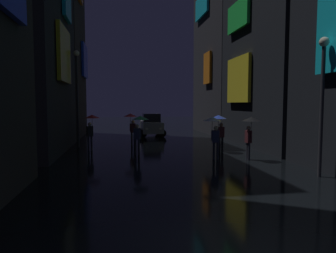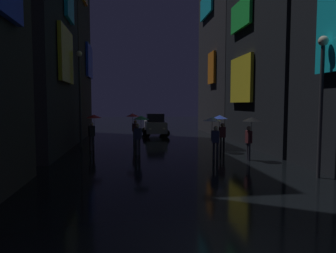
% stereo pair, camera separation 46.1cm
% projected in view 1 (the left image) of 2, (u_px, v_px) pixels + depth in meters
% --- Properties ---
extents(building_right_far, '(4.25, 8.93, 23.02)m').
position_uv_depth(building_right_far, '(227.00, 9.00, 27.56)').
color(building_right_far, '#232328').
rests_on(building_right_far, ground).
extents(pedestrian_midstreet_centre_green, '(0.90, 0.90, 2.12)m').
position_uv_depth(pedestrian_midstreet_centre_green, '(139.00, 124.00, 15.99)').
color(pedestrian_midstreet_centre_green, '#2D2D38').
rests_on(pedestrian_midstreet_centre_green, ground).
extents(pedestrian_foreground_left_black, '(0.90, 0.90, 2.12)m').
position_uv_depth(pedestrian_foreground_left_black, '(250.00, 126.00, 14.51)').
color(pedestrian_foreground_left_black, '#2D2D38').
rests_on(pedestrian_foreground_left_black, ground).
extents(pedestrian_foreground_right_red, '(0.90, 0.90, 2.12)m').
position_uv_depth(pedestrian_foreground_right_red, '(91.00, 122.00, 17.60)').
color(pedestrian_foreground_right_red, '#2D2D38').
rests_on(pedestrian_foreground_right_red, ground).
extents(pedestrian_midstreet_left_red, '(0.90, 0.90, 2.12)m').
position_uv_depth(pedestrian_midstreet_left_red, '(131.00, 120.00, 19.81)').
color(pedestrian_midstreet_left_red, '#2D2D38').
rests_on(pedestrian_midstreet_left_red, ground).
extents(pedestrian_far_right_clear, '(0.90, 0.90, 2.12)m').
position_uv_depth(pedestrian_far_right_clear, '(213.00, 126.00, 14.66)').
color(pedestrian_far_right_clear, '#2D2D38').
rests_on(pedestrian_far_right_clear, ground).
extents(pedestrian_near_crossing_blue, '(0.90, 0.90, 2.12)m').
position_uv_depth(pedestrian_near_crossing_blue, '(219.00, 123.00, 16.98)').
color(pedestrian_near_crossing_blue, black).
rests_on(pedestrian_near_crossing_blue, ground).
extents(car_distant, '(2.28, 4.16, 1.92)m').
position_uv_depth(car_distant, '(151.00, 125.00, 26.04)').
color(car_distant, '#99999E').
rests_on(car_distant, ground).
extents(streetlamp_left_far, '(0.36, 0.36, 6.08)m').
position_uv_depth(streetlamp_left_far, '(77.00, 88.00, 18.71)').
color(streetlamp_left_far, '#2D2D33').
rests_on(streetlamp_left_far, ground).
extents(streetlamp_right_near, '(0.36, 0.36, 5.19)m').
position_uv_depth(streetlamp_right_near, '(322.00, 90.00, 11.05)').
color(streetlamp_right_near, '#2D2D33').
rests_on(streetlamp_right_near, ground).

